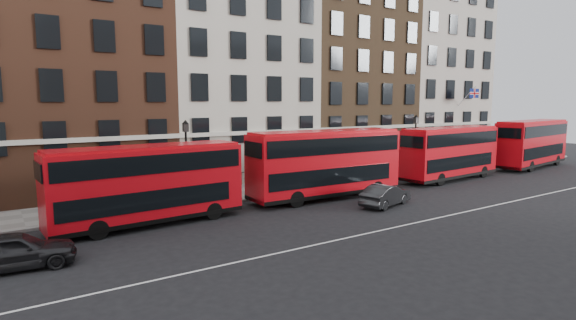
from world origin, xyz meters
TOP-DOWN VIEW (x-y plane):
  - ground at (0.00, 0.00)m, footprint 120.00×120.00m
  - pavement at (0.00, 10.50)m, footprint 80.00×5.00m
  - kerb at (0.00, 8.00)m, footprint 80.00×0.30m
  - road_centre_line at (0.00, -2.00)m, footprint 70.00×0.12m
  - building_terrace at (-0.31, 17.88)m, footprint 64.00×11.95m
  - bus_b at (-10.93, 5.72)m, footprint 10.37×3.08m
  - bus_c at (1.18, 5.72)m, footprint 11.24×3.10m
  - bus_d at (14.62, 5.72)m, footprint 10.82×3.30m
  - bus_e at (27.62, 5.72)m, footprint 11.56×4.15m
  - car_rear at (-17.28, 2.16)m, footprint 4.64×2.27m
  - car_front at (3.00, 1.84)m, footprint 4.45×2.53m
  - lamp_post_left at (-7.47, 8.99)m, footprint 0.44×0.44m
  - lamp_post_right at (13.45, 8.49)m, footprint 0.44×0.44m
  - traffic_light at (25.16, 8.63)m, footprint 0.25×0.45m
  - iron_railings at (0.00, 12.70)m, footprint 6.60×0.06m

SIDE VIEW (x-z plane):
  - ground at x=0.00m, z-range 0.00..0.00m
  - road_centre_line at x=0.00m, z-range 0.00..0.01m
  - pavement at x=0.00m, z-range 0.00..0.15m
  - kerb at x=0.00m, z-range 0.00..0.16m
  - iron_railings at x=0.00m, z-range 0.15..1.15m
  - car_front at x=3.00m, z-range 0.00..1.39m
  - car_rear at x=-17.28m, z-range 0.00..1.52m
  - bus_b at x=-10.93m, z-range 0.16..4.46m
  - bus_d at x=14.62m, z-range 0.16..4.65m
  - traffic_light at x=25.16m, z-range 0.81..4.08m
  - bus_c at x=1.18m, z-range 0.17..4.85m
  - bus_e at x=27.62m, z-range 0.17..4.93m
  - lamp_post_left at x=-7.47m, z-range 0.42..5.74m
  - lamp_post_right at x=13.45m, z-range 0.42..5.74m
  - building_terrace at x=-0.31m, z-range -0.76..21.24m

